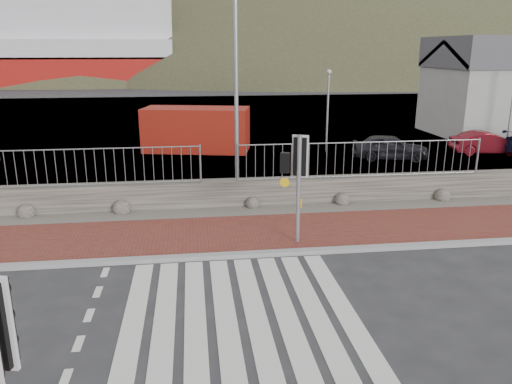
{
  "coord_description": "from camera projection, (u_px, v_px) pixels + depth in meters",
  "views": [
    {
      "loc": [
        -0.84,
        -8.72,
        5.12
      ],
      "look_at": [
        0.68,
        3.0,
        1.71
      ],
      "focal_mm": 35.0,
      "sensor_mm": 36.0,
      "label": 1
    }
  ],
  "objects": [
    {
      "name": "streetlight",
      "position": [
        240.0,
        66.0,
        16.35
      ],
      "size": [
        1.71,
        0.54,
        8.13
      ],
      "rotation": [
        0.0,
        0.0,
        -0.22
      ],
      "color": "gray",
      "rests_on": "ground"
    },
    {
      "name": "ground",
      "position": [
        241.0,
        318.0,
        9.83
      ],
      "size": [
        220.0,
        220.0,
        0.0
      ],
      "primitive_type": "plane",
      "color": "#28282B",
      "rests_on": "ground"
    },
    {
      "name": "ferry",
      "position": [
        18.0,
        47.0,
        69.99
      ],
      "size": [
        50.0,
        16.0,
        20.0
      ],
      "color": "maroon",
      "rests_on": "ground"
    },
    {
      "name": "zebra_crossing",
      "position": [
        241.0,
        318.0,
        9.83
      ],
      "size": [
        4.62,
        5.6,
        0.01
      ],
      "color": "silver",
      "rests_on": "ground"
    },
    {
      "name": "quay",
      "position": [
        203.0,
        121.0,
        36.41
      ],
      "size": [
        120.0,
        40.0,
        0.5
      ],
      "primitive_type": "cube",
      "color": "#4C4C4F",
      "rests_on": "ground"
    },
    {
      "name": "sidewalk_far",
      "position": [
        225.0,
        235.0,
        14.11
      ],
      "size": [
        40.0,
        3.0,
        0.08
      ],
      "primitive_type": "cube",
      "color": "brown",
      "rests_on": "ground"
    },
    {
      "name": "gravel_strip",
      "position": [
        221.0,
        213.0,
        16.01
      ],
      "size": [
        40.0,
        1.5,
        0.06
      ],
      "primitive_type": "cube",
      "color": "#59544C",
      "rests_on": "ground"
    },
    {
      "name": "traffic_signal_far",
      "position": [
        297.0,
        166.0,
        12.97
      ],
      "size": [
        0.73,
        0.46,
        2.99
      ],
      "rotation": [
        0.0,
        0.0,
        2.76
      ],
      "color": "gray",
      "rests_on": "ground"
    },
    {
      "name": "car_a",
      "position": [
        390.0,
        147.0,
        23.74
      ],
      "size": [
        3.75,
        2.15,
        1.2
      ],
      "primitive_type": "imported",
      "rotation": [
        0.0,
        0.0,
        1.35
      ],
      "color": "black",
      "rests_on": "ground"
    },
    {
      "name": "stone_wall",
      "position": [
        219.0,
        194.0,
        16.66
      ],
      "size": [
        40.0,
        0.6,
        0.9
      ],
      "primitive_type": "cube",
      "color": "#403C35",
      "rests_on": "ground"
    },
    {
      "name": "car_b",
      "position": [
        487.0,
        143.0,
        24.97
      ],
      "size": [
        3.54,
        1.62,
        1.13
      ],
      "primitive_type": "imported",
      "rotation": [
        0.0,
        0.0,
        1.44
      ],
      "color": "#5C0D15",
      "rests_on": "ground"
    },
    {
      "name": "railing",
      "position": [
        219.0,
        154.0,
        16.14
      ],
      "size": [
        18.07,
        0.07,
        1.22
      ],
      "color": "gray",
      "rests_on": "stone_wall"
    },
    {
      "name": "shipping_container",
      "position": [
        196.0,
        129.0,
        25.66
      ],
      "size": [
        5.66,
        3.3,
        2.21
      ],
      "primitive_type": "cube",
      "rotation": [
        0.0,
        0.0,
        -0.22
      ],
      "color": "maroon",
      "rests_on": "ground"
    },
    {
      "name": "hills_backdrop",
      "position": [
        232.0,
        193.0,
        100.81
      ],
      "size": [
        254.0,
        90.0,
        100.0
      ],
      "color": "#303821",
      "rests_on": "ground"
    },
    {
      "name": "kerb_far",
      "position": [
        229.0,
        256.0,
        12.67
      ],
      "size": [
        40.0,
        0.25,
        0.12
      ],
      "primitive_type": "cube",
      "color": "gray",
      "rests_on": "ground"
    },
    {
      "name": "water",
      "position": [
        196.0,
        86.0,
        69.76
      ],
      "size": [
        220.0,
        50.0,
        0.05
      ],
      "primitive_type": "cube",
      "color": "#3F4C54",
      "rests_on": "ground"
    }
  ]
}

